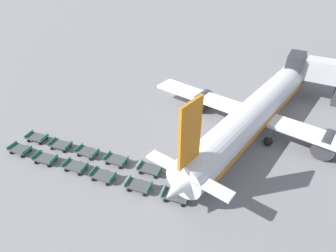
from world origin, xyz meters
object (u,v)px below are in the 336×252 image
at_px(baggage_dolly_row_near_col_b, 45,159).
at_px(baggage_dolly_row_mid_a_col_d, 116,160).
at_px(airplane, 260,108).
at_px(baggage_dolly_row_near_col_c, 75,166).
at_px(baggage_dolly_row_near_col_a, 20,149).
at_px(baggage_dolly_row_near_col_f, 175,196).
at_px(baggage_dolly_row_mid_a_col_a, 37,138).
at_px(baggage_dolly_row_mid_a_col_b, 61,145).
at_px(baggage_dolly_row_mid_a_col_c, 87,152).
at_px(baggage_dolly_row_near_col_d, 103,176).
at_px(baggage_dolly_row_near_col_e, 139,186).
at_px(baggage_dolly_row_mid_a_col_f, 183,179).
at_px(baggage_dolly_row_mid_a_col_e, 150,169).

height_order(baggage_dolly_row_near_col_b, baggage_dolly_row_mid_a_col_d, same).
height_order(airplane, baggage_dolly_row_mid_a_col_d, airplane).
relative_size(baggage_dolly_row_near_col_b, baggage_dolly_row_near_col_c, 1.00).
distance_m(baggage_dolly_row_near_col_a, baggage_dolly_row_near_col_f, 19.88).
height_order(airplane, baggage_dolly_row_near_col_c, airplane).
distance_m(baggage_dolly_row_mid_a_col_a, baggage_dolly_row_mid_a_col_b, 3.86).
height_order(baggage_dolly_row_near_col_a, baggage_dolly_row_near_col_f, same).
distance_m(baggage_dolly_row_near_col_b, baggage_dolly_row_mid_a_col_c, 4.69).
bearing_deg(baggage_dolly_row_mid_a_col_a, baggage_dolly_row_near_col_c, -5.13).
bearing_deg(baggage_dolly_row_near_col_f, baggage_dolly_row_near_col_d, -165.25).
height_order(baggage_dolly_row_near_col_c, baggage_dolly_row_mid_a_col_a, same).
bearing_deg(baggage_dolly_row_mid_a_col_b, baggage_dolly_row_near_col_e, 1.22).
height_order(baggage_dolly_row_near_col_e, baggage_dolly_row_mid_a_col_d, same).
distance_m(baggage_dolly_row_near_col_a, baggage_dolly_row_mid_a_col_b, 4.68).
bearing_deg(baggage_dolly_row_near_col_b, baggage_dolly_row_near_col_f, 14.22).
height_order(baggage_dolly_row_near_col_a, baggage_dolly_row_near_col_e, same).
height_order(airplane, baggage_dolly_row_mid_a_col_f, airplane).
distance_m(baggage_dolly_row_mid_a_col_d, baggage_dolly_row_mid_a_col_f, 8.12).
height_order(baggage_dolly_row_near_col_e, baggage_dolly_row_near_col_f, same).
xyz_separation_m(baggage_dolly_row_near_col_b, baggage_dolly_row_near_col_c, (3.92, 1.12, 0.00)).
bearing_deg(baggage_dolly_row_mid_a_col_c, baggage_dolly_row_mid_a_col_a, -167.45).
distance_m(baggage_dolly_row_near_col_a, baggage_dolly_row_mid_a_col_a, 2.62).
xyz_separation_m(baggage_dolly_row_near_col_d, baggage_dolly_row_mid_a_col_c, (-4.43, 1.73, 0.00)).
xyz_separation_m(baggage_dolly_row_near_col_d, baggage_dolly_row_near_col_e, (4.05, 1.04, 0.00)).
distance_m(airplane, baggage_dolly_row_mid_a_col_b, 26.00).
height_order(baggage_dolly_row_near_col_d, baggage_dolly_row_near_col_f, same).
bearing_deg(baggage_dolly_row_mid_a_col_f, baggage_dolly_row_near_col_c, -154.77).
height_order(baggage_dolly_row_mid_a_col_a, baggage_dolly_row_mid_a_col_e, same).
bearing_deg(baggage_dolly_row_near_col_e, baggage_dolly_row_mid_a_col_a, -176.46).
height_order(airplane, baggage_dolly_row_near_col_b, airplane).
distance_m(baggage_dolly_row_near_col_b, baggage_dolly_row_mid_a_col_a, 4.85).
height_order(baggage_dolly_row_near_col_b, baggage_dolly_row_mid_a_col_a, same).
height_order(baggage_dolly_row_near_col_b, baggage_dolly_row_near_col_e, same).
xyz_separation_m(baggage_dolly_row_near_col_b, baggage_dolly_row_mid_a_col_d, (6.88, 4.45, 0.00)).
bearing_deg(baggage_dolly_row_near_col_d, baggage_dolly_row_near_col_e, 14.45).
relative_size(baggage_dolly_row_near_col_f, baggage_dolly_row_mid_a_col_d, 1.00).
distance_m(baggage_dolly_row_near_col_e, baggage_dolly_row_mid_a_col_e, 2.65).
height_order(baggage_dolly_row_mid_a_col_b, baggage_dolly_row_mid_a_col_d, same).
bearing_deg(baggage_dolly_row_near_col_f, baggage_dolly_row_near_col_c, -166.38).
bearing_deg(baggage_dolly_row_mid_a_col_c, baggage_dolly_row_near_col_f, 1.58).
relative_size(baggage_dolly_row_near_col_d, baggage_dolly_row_mid_a_col_c, 1.00).
xyz_separation_m(baggage_dolly_row_near_col_b, baggage_dolly_row_near_col_e, (11.54, 2.86, 0.00)).
bearing_deg(baggage_dolly_row_near_col_d, baggage_dolly_row_near_col_f, 14.75).
relative_size(baggage_dolly_row_near_col_b, baggage_dolly_row_mid_a_col_b, 1.00).
bearing_deg(baggage_dolly_row_near_col_b, baggage_dolly_row_mid_a_col_b, 104.68).
xyz_separation_m(baggage_dolly_row_mid_a_col_b, baggage_dolly_row_mid_a_col_f, (15.48, 3.64, 0.00)).
height_order(baggage_dolly_row_near_col_b, baggage_dolly_row_near_col_c, same).
bearing_deg(airplane, baggage_dolly_row_near_col_a, -134.87).
xyz_separation_m(baggage_dolly_row_near_col_a, baggage_dolly_row_mid_a_col_b, (3.31, 3.31, 0.00)).
height_order(baggage_dolly_row_near_col_a, baggage_dolly_row_near_col_c, same).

